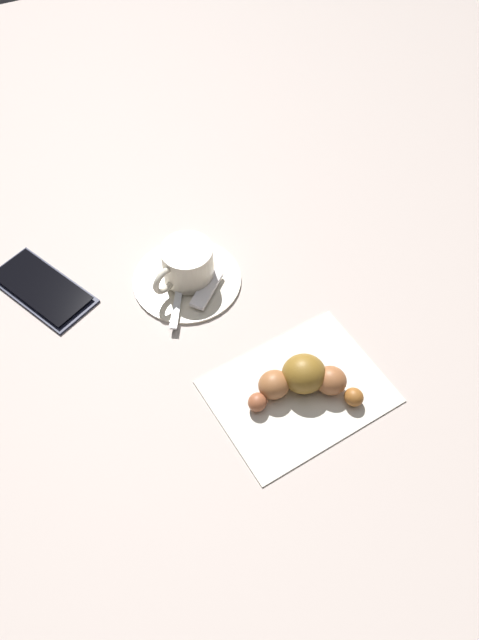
% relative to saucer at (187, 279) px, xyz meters
% --- Properties ---
extents(ground_plane, '(1.80, 1.80, 0.00)m').
position_rel_saucer_xyz_m(ground_plane, '(-0.10, -0.03, -0.00)').
color(ground_plane, '#B3A49B').
extents(saucer, '(0.14, 0.14, 0.01)m').
position_rel_saucer_xyz_m(saucer, '(0.00, 0.00, 0.00)').
color(saucer, beige).
rests_on(saucer, ground).
extents(espresso_cup, '(0.07, 0.09, 0.05)m').
position_rel_saucer_xyz_m(espresso_cup, '(0.00, -0.00, 0.03)').
color(espresso_cup, beige).
rests_on(espresso_cup, saucer).
extents(teaspoon, '(0.12, 0.08, 0.01)m').
position_rel_saucer_xyz_m(teaspoon, '(0.01, 0.00, 0.01)').
color(teaspoon, silver).
rests_on(teaspoon, saucer).
extents(sugar_packet, '(0.06, 0.06, 0.01)m').
position_rel_saucer_xyz_m(sugar_packet, '(-0.03, -0.01, 0.01)').
color(sugar_packet, white).
rests_on(sugar_packet, saucer).
extents(napkin, '(0.17, 0.21, 0.00)m').
position_rel_saucer_xyz_m(napkin, '(-0.21, -0.05, -0.00)').
color(napkin, silver).
rests_on(napkin, ground).
extents(croissant, '(0.09, 0.13, 0.04)m').
position_rel_saucer_xyz_m(croissant, '(-0.21, -0.06, 0.02)').
color(croissant, '#965823').
rests_on(croissant, napkin).
extents(cell_phone, '(0.16, 0.12, 0.01)m').
position_rel_saucer_xyz_m(cell_phone, '(0.07, 0.18, -0.00)').
color(cell_phone, black).
rests_on(cell_phone, ground).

